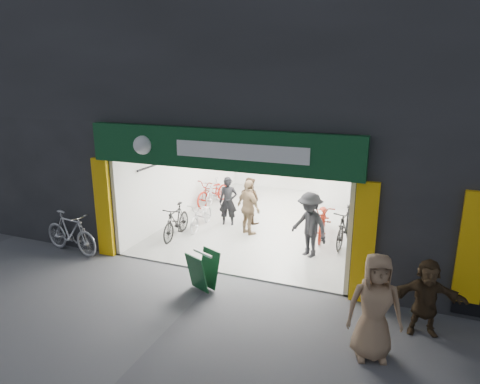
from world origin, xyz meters
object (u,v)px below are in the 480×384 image
Objects in this scene: bike_right_front at (345,227)px; pedestrian_near at (375,307)px; sandwich_board at (203,270)px; bike_left_front at (202,215)px; parked_bike at (71,233)px.

pedestrian_near reaches higher than bike_right_front.
sandwich_board is at bearing 148.68° from pedestrian_near.
bike_left_front is 3.88m from sandwich_board.
bike_right_front reaches higher than sandwich_board.
bike_right_front is 0.96× the size of pedestrian_near.
pedestrian_near is at bearing -43.84° from bike_left_front.
bike_left_front is 4.31m from bike_right_front.
parked_bike is at bearing -133.52° from bike_left_front.
bike_left_front is 0.85× the size of parked_bike.
pedestrian_near is at bearing 7.91° from sandwich_board.
sandwich_board is (4.16, -0.53, -0.10)m from parked_bike.
bike_left_front is 0.87× the size of pedestrian_near.
parked_bike reaches higher than bike_right_front.
bike_right_front is at bearing -55.22° from parked_bike.
parked_bike is 4.20m from sandwich_board.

